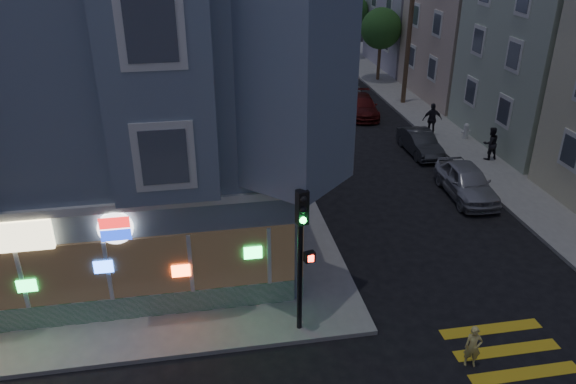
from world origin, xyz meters
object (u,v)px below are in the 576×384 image
object	(u,v)px
parked_car_b	(420,143)
fire_hydrant	(466,131)
utility_pole	(409,31)
parked_car_d	(341,84)
pedestrian_b	(432,119)
traffic_signal	(302,238)
parked_car_c	(362,106)
parked_car_a	(466,181)
street_tree_far	(351,12)
running_child	(473,347)
street_tree_near	(381,29)
pedestrian_a	(491,143)

from	to	relation	value
parked_car_b	fire_hydrant	bearing A→B (deg)	21.33
utility_pole	parked_car_d	size ratio (longest dim) A/B	2.05
pedestrian_b	traffic_signal	size ratio (longest dim) A/B	0.39
parked_car_c	fire_hydrant	distance (m)	6.94
parked_car_a	traffic_signal	xyz separation A→B (m)	(-9.10, -7.85, 2.62)
parked_car_d	traffic_signal	size ratio (longest dim) A/B	0.93
street_tree_far	fire_hydrant	xyz separation A→B (m)	(0.80, -21.16, -3.32)
traffic_signal	fire_hydrant	xyz separation A→B (m)	(12.28, 14.38, -2.74)
parked_car_c	parked_car_d	distance (m)	5.20
parked_car_b	traffic_signal	xyz separation A→B (m)	(-9.02, -13.05, 2.75)
parked_car_c	parked_car_d	bearing A→B (deg)	97.89
parked_car_a	running_child	bearing A→B (deg)	-111.51
pedestrian_b	parked_car_d	size ratio (longest dim) A/B	0.42
utility_pole	street_tree_far	size ratio (longest dim) A/B	1.70
utility_pole	parked_car_b	xyz separation A→B (m)	(-2.25, -8.49, -4.19)
traffic_signal	street_tree_far	bearing A→B (deg)	58.34
running_child	pedestrian_b	world-z (taller)	pedestrian_b
street_tree_near	pedestrian_b	world-z (taller)	street_tree_near
fire_hydrant	street_tree_near	bearing A→B (deg)	93.48
traffic_signal	fire_hydrant	distance (m)	19.10
parked_car_b	street_tree_near	bearing A→B (deg)	79.46
parked_car_c	running_child	bearing A→B (deg)	-91.04
pedestrian_a	traffic_signal	distance (m)	16.77
utility_pole	running_child	xyz separation A→B (m)	(-6.83, -23.65, -4.15)
running_child	fire_hydrant	distance (m)	18.26
pedestrian_a	fire_hydrant	xyz separation A→B (m)	(0.19, 3.00, -0.39)
parked_car_b	traffic_signal	distance (m)	16.10
street_tree_near	parked_car_d	world-z (taller)	street_tree_near
street_tree_far	parked_car_b	world-z (taller)	street_tree_far
running_child	fire_hydrant	size ratio (longest dim) A/B	1.47
parked_car_c	parked_car_a	bearing A→B (deg)	-76.24
street_tree_near	pedestrian_a	bearing A→B (deg)	-87.82
utility_pole	pedestrian_b	size ratio (longest dim) A/B	4.85
pedestrian_b	parked_car_d	distance (m)	10.09
pedestrian_b	fire_hydrant	xyz separation A→B (m)	(1.70, -0.85, -0.47)
running_child	parked_car_a	size ratio (longest dim) A/B	0.30
street_tree_near	pedestrian_a	size ratio (longest dim) A/B	3.11
street_tree_far	parked_car_a	bearing A→B (deg)	-94.91
pedestrian_a	parked_car_d	distance (m)	14.20
street_tree_far	parked_car_a	xyz separation A→B (m)	(-2.38, -27.69, -3.20)
parked_car_d	fire_hydrant	distance (m)	11.44
utility_pole	street_tree_far	distance (m)	14.03
parked_car_d	traffic_signal	distance (m)	26.30
traffic_signal	fire_hydrant	size ratio (longest dim) A/B	5.40
parked_car_b	fire_hydrant	xyz separation A→B (m)	(3.25, 1.33, 0.00)
pedestrian_b	traffic_signal	world-z (taller)	traffic_signal
running_child	parked_car_c	bearing A→B (deg)	97.97
pedestrian_b	running_child	bearing A→B (deg)	78.54
utility_pole	parked_car_a	bearing A→B (deg)	-99.04
running_child	pedestrian_b	xyz separation A→B (m)	(6.13, 17.35, 0.43)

